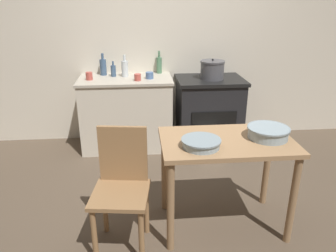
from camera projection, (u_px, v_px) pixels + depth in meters
The scene contains 17 objects.
ground_plane at pixel (172, 199), 3.08m from camera, with size 14.00×14.00×0.00m, color brown.
wall_back at pixel (160, 40), 4.08m from camera, with size 8.00×0.07×2.55m.
counter_cabinet at pixel (127, 113), 4.04m from camera, with size 1.11×0.63×0.88m.
stove at pixel (209, 111), 4.13m from camera, with size 0.81×0.64×0.85m.
work_table at pixel (226, 155), 2.53m from camera, with size 1.01×0.62×0.77m.
chair at pixel (122, 185), 2.39m from camera, with size 0.45×0.45×0.91m.
flour_sack at pixel (210, 147), 3.78m from camera, with size 0.27×0.19×0.33m, color beige.
stock_pot at pixel (212, 70), 3.91m from camera, with size 0.29×0.29×0.24m.
mixing_bowl_large at pixel (201, 143), 2.34m from camera, with size 0.29×0.29×0.06m.
mixing_bowl_small at pixel (268, 132), 2.49m from camera, with size 0.32×0.32×0.09m.
bottle_far_left at pixel (103, 67), 4.00m from camera, with size 0.08×0.08×0.27m.
bottle_left at pixel (125, 68), 3.93m from camera, with size 0.08×0.08×0.26m.
bottle_mid_left at pixel (159, 65), 4.10m from camera, with size 0.07×0.07×0.28m.
bottle_center_left at pixel (113, 71), 3.94m from camera, with size 0.06×0.06×0.18m.
cup_center at pixel (89, 76), 3.79m from camera, with size 0.08×0.08×0.09m, color #B74C42.
cup_center_right at pixel (138, 77), 3.75m from camera, with size 0.08×0.08×0.08m, color #B74C42.
cup_mid_right at pixel (150, 75), 3.84m from camera, with size 0.09×0.09×0.08m, color #4C6B99.
Camera 1 is at (-0.28, -2.60, 1.77)m, focal length 35.00 mm.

